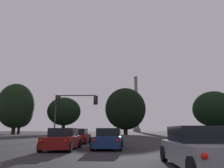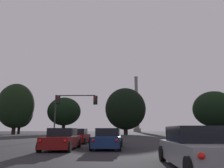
# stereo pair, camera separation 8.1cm
# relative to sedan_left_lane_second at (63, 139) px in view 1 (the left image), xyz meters

# --- Properties ---
(sedan_left_lane_second) EXTENTS (2.05, 4.73, 1.43)m
(sedan_left_lane_second) POSITION_rel_sedan_left_lane_second_xyz_m (0.00, 0.00, 0.00)
(sedan_left_lane_second) COLOR maroon
(sedan_left_lane_second) RESTS_ON ground_plane
(sedan_center_lane_front) EXTENTS (2.08, 4.74, 1.43)m
(sedan_center_lane_front) POSITION_rel_sedan_left_lane_second_xyz_m (3.03, 7.38, 0.00)
(sedan_center_lane_front) COLOR gray
(sedan_center_lane_front) RESTS_ON ground_plane
(sedan_center_lane_second) EXTENTS (2.17, 4.77, 1.43)m
(sedan_center_lane_second) POSITION_rel_sedan_left_lane_second_xyz_m (3.10, 0.87, 0.00)
(sedan_center_lane_second) COLOR navy
(sedan_center_lane_second) RESTS_ON ground_plane
(sedan_right_lane_third) EXTENTS (2.05, 4.73, 1.43)m
(sedan_right_lane_third) POSITION_rel_sedan_left_lane_second_xyz_m (6.52, -7.35, 0.00)
(sedan_right_lane_third) COLOR gray
(sedan_right_lane_third) RESTS_ON ground_plane
(hatchback_left_lane_front) EXTENTS (2.05, 4.16, 1.44)m
(hatchback_left_lane_front) POSITION_rel_sedan_left_lane_second_xyz_m (-0.10, 7.01, -0.00)
(hatchback_left_lane_front) COLOR maroon
(hatchback_left_lane_front) RESTS_ON ground_plane
(traffic_light_overhead_left) EXTENTS (6.02, 0.50, 6.13)m
(traffic_light_overhead_left) POSITION_rel_sedan_left_lane_second_xyz_m (-2.85, 14.76, 4.04)
(traffic_light_overhead_left) COLOR #2D2D30
(traffic_light_overhead_left) RESTS_ON ground_plane
(smokestack) EXTENTS (5.77, 5.77, 44.56)m
(smokestack) POSITION_rel_sedan_left_lane_second_xyz_m (19.47, 160.13, 16.85)
(smokestack) COLOR slate
(smokestack) RESTS_ON ground_plane
(treeline_far_right) EXTENTS (12.34, 11.11, 14.08)m
(treeline_far_right) POSITION_rel_sedan_left_lane_second_xyz_m (6.31, 51.70, 7.05)
(treeline_far_right) COLOR black
(treeline_far_right) RESTS_ON ground_plane
(treeline_left_mid) EXTENTS (10.93, 9.84, 15.21)m
(treeline_left_mid) POSITION_rel_sedan_left_lane_second_xyz_m (-26.79, 49.69, 7.86)
(treeline_left_mid) COLOR black
(treeline_left_mid) RESTS_ON ground_plane
(treeline_center_left) EXTENTS (8.29, 7.46, 11.65)m
(treeline_center_left) POSITION_rel_sedan_left_lane_second_xyz_m (-28.41, 56.81, 6.15)
(treeline_center_left) COLOR black
(treeline_center_left) RESTS_ON ground_plane
(treeline_right_mid) EXTENTS (11.90, 10.71, 12.36)m
(treeline_right_mid) POSITION_rel_sedan_left_lane_second_xyz_m (31.57, 48.19, 6.53)
(treeline_right_mid) COLOR black
(treeline_right_mid) RESTS_ON ground_plane
(treeline_far_left) EXTENTS (8.90, 8.01, 14.16)m
(treeline_far_left) POSITION_rel_sedan_left_lane_second_xyz_m (37.43, 58.32, 6.54)
(treeline_far_left) COLOR black
(treeline_far_left) RESTS_ON ground_plane
(treeline_center_right) EXTENTS (10.80, 9.72, 11.84)m
(treeline_center_right) POSITION_rel_sedan_left_lane_second_xyz_m (-13.52, 55.80, 6.61)
(treeline_center_right) COLOR black
(treeline_center_right) RESTS_ON ground_plane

